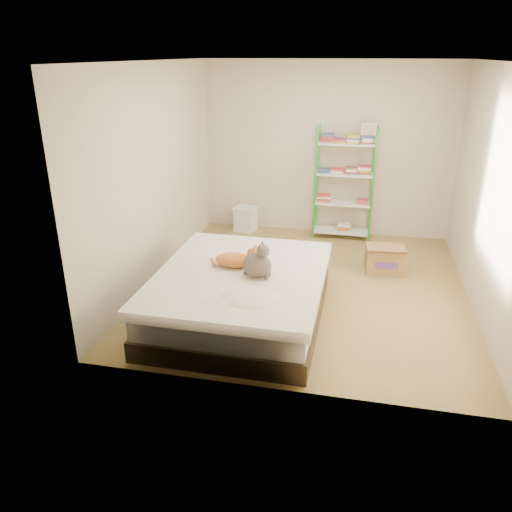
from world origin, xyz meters
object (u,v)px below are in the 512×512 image
(grey_cat, at_px, (257,260))
(cardboard_box, at_px, (385,259))
(white_bin, at_px, (246,219))
(bed, at_px, (241,295))
(shelf_unit, at_px, (345,179))
(orange_cat, at_px, (234,258))

(grey_cat, xyz_separation_m, cardboard_box, (1.35, 1.69, -0.56))
(grey_cat, distance_m, white_bin, 3.05)
(bed, bearing_deg, white_bin, 102.68)
(shelf_unit, xyz_separation_m, cardboard_box, (0.62, -1.23, -0.75))
(cardboard_box, relative_size, white_bin, 1.30)
(bed, height_order, white_bin, bed)
(white_bin, bearing_deg, grey_cat, -74.38)
(bed, height_order, grey_cat, grey_cat)
(bed, xyz_separation_m, grey_cat, (0.19, -0.07, 0.46))
(grey_cat, bearing_deg, bed, 74.96)
(orange_cat, relative_size, grey_cat, 1.35)
(white_bin, bearing_deg, cardboard_box, -29.04)
(bed, xyz_separation_m, shelf_unit, (0.92, 2.85, 0.65))
(bed, relative_size, shelf_unit, 1.24)
(shelf_unit, relative_size, white_bin, 4.35)
(grey_cat, height_order, cardboard_box, grey_cat)
(cardboard_box, height_order, white_bin, same)
(shelf_unit, bearing_deg, cardboard_box, -63.10)
(grey_cat, bearing_deg, cardboard_box, -32.73)
(cardboard_box, bearing_deg, orange_cat, -143.25)
(cardboard_box, xyz_separation_m, white_bin, (-2.16, 1.20, 0.03))
(cardboard_box, bearing_deg, white_bin, 145.30)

